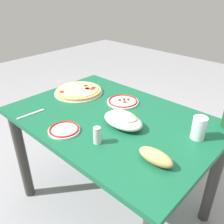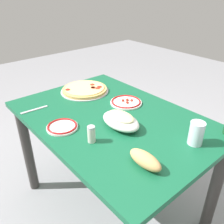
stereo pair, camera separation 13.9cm
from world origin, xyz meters
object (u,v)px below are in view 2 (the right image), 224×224
(pepperoni_pizza, at_px, (85,90))
(side_plate_near, at_px, (126,102))
(water_glass, at_px, (196,133))
(spice_shaker, at_px, (91,134))
(dining_table, at_px, (112,136))
(baked_pasta_dish, at_px, (121,120))
(side_plate_far, at_px, (62,127))
(bread_loaf, at_px, (145,160))

(pepperoni_pizza, distance_m, side_plate_near, 0.35)
(water_glass, distance_m, spice_shaker, 0.51)
(dining_table, relative_size, water_glass, 10.09)
(dining_table, distance_m, pepperoni_pizza, 0.44)
(baked_pasta_dish, distance_m, side_plate_far, 0.32)
(bread_loaf, relative_size, spice_shaker, 1.94)
(side_plate_far, distance_m, spice_shaker, 0.21)
(side_plate_near, relative_size, spice_shaker, 2.36)
(baked_pasta_dish, distance_m, side_plate_near, 0.29)
(water_glass, bearing_deg, side_plate_far, -142.16)
(side_plate_near, relative_size, bread_loaf, 1.21)
(dining_table, relative_size, side_plate_far, 7.05)
(pepperoni_pizza, xyz_separation_m, spice_shaker, (0.53, -0.32, 0.03))
(pepperoni_pizza, relative_size, side_plate_near, 1.67)
(water_glass, bearing_deg, baked_pasta_dish, -153.95)
(water_glass, distance_m, side_plate_near, 0.54)
(spice_shaker, bearing_deg, baked_pasta_dish, 92.68)
(side_plate_near, height_order, side_plate_far, side_plate_near)
(side_plate_far, bearing_deg, pepperoni_pizza, 131.17)
(baked_pasta_dish, height_order, water_glass, water_glass)
(dining_table, height_order, baked_pasta_dish, baked_pasta_dish)
(water_glass, xyz_separation_m, spice_shaker, (-0.34, -0.37, -0.02))
(bread_loaf, distance_m, spice_shaker, 0.30)
(baked_pasta_dish, relative_size, bread_loaf, 1.42)
(baked_pasta_dish, bearing_deg, water_glass, 26.05)
(dining_table, xyz_separation_m, spice_shaker, (0.12, -0.24, 0.18))
(baked_pasta_dish, height_order, spice_shaker, spice_shaker)
(baked_pasta_dish, height_order, side_plate_near, baked_pasta_dish)
(bread_loaf, bearing_deg, spice_shaker, -166.77)
(dining_table, relative_size, baked_pasta_dish, 4.99)
(spice_shaker, bearing_deg, side_plate_near, 115.16)
(side_plate_far, xyz_separation_m, spice_shaker, (0.20, 0.05, 0.03))
(bread_loaf, xyz_separation_m, spice_shaker, (-0.29, -0.07, 0.01))
(spice_shaker, bearing_deg, side_plate_far, -166.52)
(pepperoni_pizza, distance_m, side_plate_far, 0.50)
(water_glass, relative_size, side_plate_far, 0.70)
(side_plate_near, xyz_separation_m, spice_shaker, (0.20, -0.42, 0.03))
(dining_table, distance_m, bread_loaf, 0.48)
(dining_table, xyz_separation_m, side_plate_near, (-0.07, 0.18, 0.14))
(baked_pasta_dish, xyz_separation_m, side_plate_far, (-0.19, -0.25, -0.03))
(water_glass, height_order, side_plate_near, water_glass)
(pepperoni_pizza, height_order, spice_shaker, spice_shaker)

